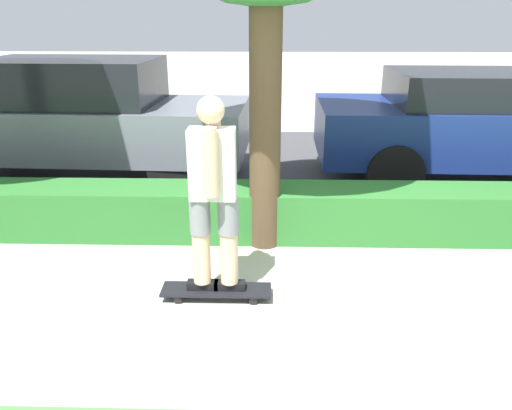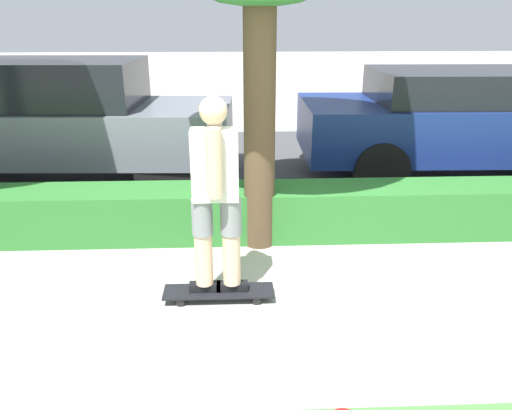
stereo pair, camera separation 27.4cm
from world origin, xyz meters
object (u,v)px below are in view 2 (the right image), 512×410
at_px(skateboard, 219,292).
at_px(parked_car_front, 63,119).
at_px(parked_car_middle, 466,120).
at_px(skater_person, 216,194).

xyz_separation_m(skateboard, parked_car_front, (-2.24, 3.38, 0.81)).
xyz_separation_m(parked_car_front, parked_car_middle, (5.72, -0.05, -0.05)).
relative_size(skateboard, parked_car_front, 0.20).
distance_m(skater_person, parked_car_middle, 4.82).
height_order(skateboard, skater_person, skater_person).
relative_size(skater_person, parked_car_front, 0.35).
xyz_separation_m(skater_person, parked_car_front, (-2.24, 3.38, -0.07)).
bearing_deg(skateboard, parked_car_middle, 43.65).
relative_size(skateboard, parked_car_middle, 0.19).
bearing_deg(skater_person, parked_car_front, 123.57).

